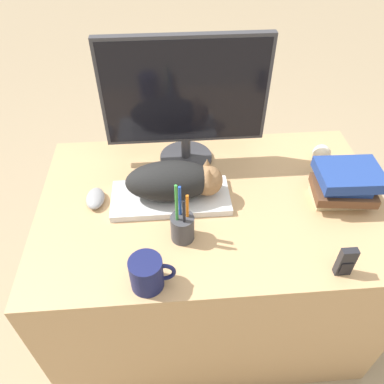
{
  "coord_description": "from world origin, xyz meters",
  "views": [
    {
      "loc": [
        -0.15,
        -0.55,
        1.64
      ],
      "look_at": [
        -0.07,
        0.38,
        0.77
      ],
      "focal_mm": 35.0,
      "sensor_mm": 36.0,
      "label": 1
    }
  ],
  "objects_px": {
    "baseball": "(321,153)",
    "monitor": "(185,98)",
    "pen_cup": "(182,226)",
    "phone": "(346,262)",
    "computer_mouse": "(95,198)",
    "keyboard": "(171,198)",
    "book_stack": "(344,185)",
    "coffee_mug": "(147,273)",
    "cat": "(177,181)"
  },
  "relations": [
    {
      "from": "monitor",
      "to": "book_stack",
      "type": "bearing_deg",
      "value": -27.74
    },
    {
      "from": "coffee_mug",
      "to": "pen_cup",
      "type": "bearing_deg",
      "value": 57.03
    },
    {
      "from": "coffee_mug",
      "to": "book_stack",
      "type": "height_order",
      "value": "book_stack"
    },
    {
      "from": "keyboard",
      "to": "baseball",
      "type": "relative_size",
      "value": 5.92
    },
    {
      "from": "pen_cup",
      "to": "book_stack",
      "type": "height_order",
      "value": "pen_cup"
    },
    {
      "from": "cat",
      "to": "monitor",
      "type": "bearing_deg",
      "value": 78.5
    },
    {
      "from": "coffee_mug",
      "to": "baseball",
      "type": "distance_m",
      "value": 0.85
    },
    {
      "from": "keyboard",
      "to": "coffee_mug",
      "type": "relative_size",
      "value": 3.18
    },
    {
      "from": "computer_mouse",
      "to": "pen_cup",
      "type": "relative_size",
      "value": 0.45
    },
    {
      "from": "pen_cup",
      "to": "coffee_mug",
      "type": "bearing_deg",
      "value": -122.97
    },
    {
      "from": "cat",
      "to": "pen_cup",
      "type": "xyz_separation_m",
      "value": [
        0.01,
        -0.17,
        -0.04
      ]
    },
    {
      "from": "monitor",
      "to": "computer_mouse",
      "type": "bearing_deg",
      "value": -146.89
    },
    {
      "from": "coffee_mug",
      "to": "phone",
      "type": "bearing_deg",
      "value": -0.5
    },
    {
      "from": "computer_mouse",
      "to": "baseball",
      "type": "xyz_separation_m",
      "value": [
        0.86,
        0.17,
        0.02
      ]
    },
    {
      "from": "monitor",
      "to": "computer_mouse",
      "type": "xyz_separation_m",
      "value": [
        -0.33,
        -0.22,
        -0.26
      ]
    },
    {
      "from": "keyboard",
      "to": "baseball",
      "type": "height_order",
      "value": "baseball"
    },
    {
      "from": "cat",
      "to": "computer_mouse",
      "type": "distance_m",
      "value": 0.3
    },
    {
      "from": "keyboard",
      "to": "book_stack",
      "type": "distance_m",
      "value": 0.6
    },
    {
      "from": "monitor",
      "to": "pen_cup",
      "type": "bearing_deg",
      "value": -95.4
    },
    {
      "from": "cat",
      "to": "baseball",
      "type": "distance_m",
      "value": 0.61
    },
    {
      "from": "keyboard",
      "to": "coffee_mug",
      "type": "bearing_deg",
      "value": -102.63
    },
    {
      "from": "computer_mouse",
      "to": "phone",
      "type": "relative_size",
      "value": 1.0
    },
    {
      "from": "keyboard",
      "to": "cat",
      "type": "height_order",
      "value": "cat"
    },
    {
      "from": "keyboard",
      "to": "book_stack",
      "type": "height_order",
      "value": "book_stack"
    },
    {
      "from": "cat",
      "to": "computer_mouse",
      "type": "xyz_separation_m",
      "value": [
        -0.29,
        0.01,
        -0.07
      ]
    },
    {
      "from": "keyboard",
      "to": "computer_mouse",
      "type": "height_order",
      "value": "computer_mouse"
    },
    {
      "from": "computer_mouse",
      "to": "phone",
      "type": "distance_m",
      "value": 0.83
    },
    {
      "from": "phone",
      "to": "book_stack",
      "type": "height_order",
      "value": "book_stack"
    },
    {
      "from": "cat",
      "to": "monitor",
      "type": "distance_m",
      "value": 0.3
    },
    {
      "from": "computer_mouse",
      "to": "baseball",
      "type": "distance_m",
      "value": 0.88
    },
    {
      "from": "baseball",
      "to": "monitor",
      "type": "bearing_deg",
      "value": 174.87
    },
    {
      "from": "phone",
      "to": "book_stack",
      "type": "distance_m",
      "value": 0.32
    },
    {
      "from": "coffee_mug",
      "to": "pen_cup",
      "type": "height_order",
      "value": "pen_cup"
    },
    {
      "from": "coffee_mug",
      "to": "phone",
      "type": "xyz_separation_m",
      "value": [
        0.57,
        -0.0,
        -0.0
      ]
    },
    {
      "from": "pen_cup",
      "to": "computer_mouse",
      "type": "bearing_deg",
      "value": 147.94
    },
    {
      "from": "cat",
      "to": "pen_cup",
      "type": "distance_m",
      "value": 0.18
    },
    {
      "from": "pen_cup",
      "to": "phone",
      "type": "height_order",
      "value": "pen_cup"
    },
    {
      "from": "keyboard",
      "to": "monitor",
      "type": "relative_size",
      "value": 0.7
    },
    {
      "from": "monitor",
      "to": "computer_mouse",
      "type": "distance_m",
      "value": 0.47
    },
    {
      "from": "computer_mouse",
      "to": "book_stack",
      "type": "height_order",
      "value": "book_stack"
    },
    {
      "from": "coffee_mug",
      "to": "phone",
      "type": "height_order",
      "value": "coffee_mug"
    },
    {
      "from": "keyboard",
      "to": "coffee_mug",
      "type": "distance_m",
      "value": 0.35
    },
    {
      "from": "cat",
      "to": "baseball",
      "type": "bearing_deg",
      "value": 17.39
    },
    {
      "from": "cat",
      "to": "coffee_mug",
      "type": "bearing_deg",
      "value": -106.28
    },
    {
      "from": "phone",
      "to": "keyboard",
      "type": "bearing_deg",
      "value": 144.92
    },
    {
      "from": "computer_mouse",
      "to": "book_stack",
      "type": "distance_m",
      "value": 0.86
    },
    {
      "from": "baseball",
      "to": "book_stack",
      "type": "relative_size",
      "value": 0.31
    },
    {
      "from": "computer_mouse",
      "to": "coffee_mug",
      "type": "bearing_deg",
      "value": -61.87
    },
    {
      "from": "pen_cup",
      "to": "phone",
      "type": "xyz_separation_m",
      "value": [
        0.46,
        -0.17,
        -0.0
      ]
    },
    {
      "from": "keyboard",
      "to": "monitor",
      "type": "xyz_separation_m",
      "value": [
        0.07,
        0.23,
        0.26
      ]
    }
  ]
}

